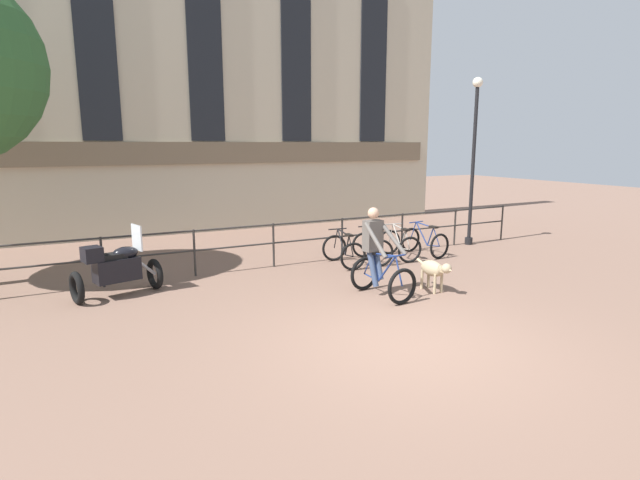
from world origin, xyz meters
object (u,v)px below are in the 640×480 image
object	(u,v)px
parked_bicycle_near_lamp	(343,251)
parked_bicycle_mid_right	(399,245)
street_lamp	(474,153)
cyclist_with_bike	(378,257)
dog	(434,269)
parked_motorcycle	(116,268)
parked_bicycle_far_end	(425,242)
parked_bicycle_mid_left	(372,248)

from	to	relation	value
parked_bicycle_near_lamp	parked_bicycle_mid_right	bearing A→B (deg)	-175.70
parked_bicycle_near_lamp	street_lamp	world-z (taller)	street_lamp
parked_bicycle_mid_right	street_lamp	world-z (taller)	street_lamp
cyclist_with_bike	parked_bicycle_near_lamp	xyz separation A→B (m)	(0.61, 2.39, -0.41)
parked_bicycle_mid_right	street_lamp	bearing A→B (deg)	-162.71
dog	parked_motorcycle	bearing A→B (deg)	154.16
parked_motorcycle	street_lamp	xyz separation A→B (m)	(9.65, 0.71, 2.06)
parked_motorcycle	cyclist_with_bike	bearing A→B (deg)	-131.32
parked_motorcycle	parked_bicycle_far_end	xyz separation A→B (m)	(7.57, 0.16, -0.20)
dog	parked_bicycle_mid_left	world-z (taller)	parked_bicycle_mid_left
parked_bicycle_far_end	street_lamp	world-z (taller)	street_lamp
parked_bicycle_mid_right	parked_bicycle_far_end	size ratio (longest dim) A/B	1.00
parked_bicycle_mid_right	parked_bicycle_far_end	world-z (taller)	same
parked_bicycle_mid_right	parked_bicycle_far_end	bearing A→B (deg)	-173.53
dog	parked_bicycle_mid_left	xyz separation A→B (m)	(0.30, 2.69, -0.09)
dog	parked_bicycle_far_end	bearing A→B (deg)	52.52
parked_bicycle_mid_left	parked_bicycle_mid_right	bearing A→B (deg)	-170.35
parked_bicycle_near_lamp	cyclist_with_bike	bearing A→B (deg)	79.95
parked_motorcycle	parked_bicycle_mid_left	xyz separation A→B (m)	(5.93, 0.16, -0.20)
dog	parked_bicycle_near_lamp	xyz separation A→B (m)	(-0.52, 2.69, -0.09)
cyclist_with_bike	parked_bicycle_mid_right	size ratio (longest dim) A/B	1.44
dog	parked_bicycle_mid_left	size ratio (longest dim) A/B	0.84
parked_bicycle_near_lamp	parked_bicycle_mid_right	distance (m)	1.64
parked_bicycle_far_end	cyclist_with_bike	bearing A→B (deg)	31.37
parked_motorcycle	parked_bicycle_far_end	distance (m)	7.58
parked_motorcycle	parked_bicycle_mid_left	world-z (taller)	parked_motorcycle
parked_motorcycle	parked_bicycle_near_lamp	size ratio (longest dim) A/B	1.48
parked_bicycle_near_lamp	parked_bicycle_mid_left	world-z (taller)	same
parked_bicycle_far_end	parked_bicycle_near_lamp	bearing A→B (deg)	-6.44
parked_motorcycle	parked_bicycle_far_end	bearing A→B (deg)	-103.77
parked_bicycle_mid_left	parked_bicycle_far_end	distance (m)	1.64
parked_bicycle_far_end	parked_motorcycle	bearing A→B (deg)	-5.24
cyclist_with_bike	parked_bicycle_mid_right	world-z (taller)	cyclist_with_bike
dog	parked_bicycle_far_end	world-z (taller)	parked_bicycle_far_end
dog	parked_bicycle_mid_right	size ratio (longest dim) A/B	0.86
parked_bicycle_near_lamp	parked_bicycle_mid_left	xyz separation A→B (m)	(0.82, 0.00, 0.00)
cyclist_with_bike	parked_bicycle_mid_left	bearing A→B (deg)	52.66
parked_motorcycle	parked_bicycle_mid_right	bearing A→B (deg)	-103.63
parked_bicycle_mid_right	parked_bicycle_far_end	xyz separation A→B (m)	(0.82, -0.00, -0.00)
street_lamp	parked_motorcycle	bearing A→B (deg)	-175.77
parked_bicycle_near_lamp	parked_bicycle_mid_right	world-z (taller)	same
parked_bicycle_mid_right	dog	bearing A→B (deg)	73.81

